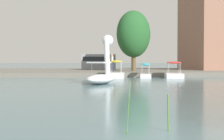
{
  "coord_description": "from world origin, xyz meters",
  "views": [
    {
      "loc": [
        -2.97,
        -6.13,
        1.52
      ],
      "look_at": [
        -1.53,
        18.78,
        0.82
      ],
      "focal_mm": 53.14,
      "sensor_mm": 36.0,
      "label": 1
    }
  ],
  "objects_px": {
    "parked_van": "(98,61)",
    "person_on_path": "(112,62)",
    "pedal_boat_yellow": "(116,73)",
    "pedal_boat_cyan": "(146,74)",
    "pedal_boat_red": "(174,73)",
    "swan_boat": "(102,71)",
    "tree_broadleaf_right": "(134,34)"
  },
  "relations": [
    {
      "from": "tree_broadleaf_right",
      "to": "parked_van",
      "type": "height_order",
      "value": "tree_broadleaf_right"
    },
    {
      "from": "swan_boat",
      "to": "pedal_boat_red",
      "type": "distance_m",
      "value": 9.45
    },
    {
      "from": "parked_van",
      "to": "tree_broadleaf_right",
      "type": "bearing_deg",
      "value": -58.07
    },
    {
      "from": "parked_van",
      "to": "swan_boat",
      "type": "bearing_deg",
      "value": -90.14
    },
    {
      "from": "parked_van",
      "to": "pedal_boat_red",
      "type": "bearing_deg",
      "value": -63.2
    },
    {
      "from": "parked_van",
      "to": "person_on_path",
      "type": "bearing_deg",
      "value": -81.46
    },
    {
      "from": "swan_boat",
      "to": "pedal_boat_cyan",
      "type": "bearing_deg",
      "value": 60.35
    },
    {
      "from": "pedal_boat_red",
      "to": "tree_broadleaf_right",
      "type": "bearing_deg",
      "value": 111.9
    },
    {
      "from": "pedal_boat_yellow",
      "to": "person_on_path",
      "type": "xyz_separation_m",
      "value": [
        -0.12,
        4.41,
        0.93
      ]
    },
    {
      "from": "swan_boat",
      "to": "pedal_boat_yellow",
      "type": "height_order",
      "value": "swan_boat"
    },
    {
      "from": "swan_boat",
      "to": "person_on_path",
      "type": "bearing_deg",
      "value": 83.55
    },
    {
      "from": "tree_broadleaf_right",
      "to": "person_on_path",
      "type": "relative_size",
      "value": 3.67
    },
    {
      "from": "pedal_boat_cyan",
      "to": "tree_broadleaf_right",
      "type": "bearing_deg",
      "value": 92.11
    },
    {
      "from": "pedal_boat_yellow",
      "to": "pedal_boat_cyan",
      "type": "bearing_deg",
      "value": 1.45
    },
    {
      "from": "pedal_boat_cyan",
      "to": "tree_broadleaf_right",
      "type": "height_order",
      "value": "tree_broadleaf_right"
    },
    {
      "from": "pedal_boat_red",
      "to": "tree_broadleaf_right",
      "type": "relative_size",
      "value": 0.39
    },
    {
      "from": "parked_van",
      "to": "pedal_boat_cyan",
      "type": "bearing_deg",
      "value": -72.55
    },
    {
      "from": "pedal_boat_yellow",
      "to": "pedal_boat_red",
      "type": "bearing_deg",
      "value": -1.29
    },
    {
      "from": "pedal_boat_red",
      "to": "parked_van",
      "type": "relative_size",
      "value": 0.59
    },
    {
      "from": "pedal_boat_cyan",
      "to": "parked_van",
      "type": "xyz_separation_m",
      "value": [
        -3.95,
        12.58,
        1.06
      ]
    },
    {
      "from": "swan_boat",
      "to": "tree_broadleaf_right",
      "type": "height_order",
      "value": "tree_broadleaf_right"
    },
    {
      "from": "swan_boat",
      "to": "parked_van",
      "type": "xyz_separation_m",
      "value": [
        0.05,
        19.62,
        0.6
      ]
    },
    {
      "from": "swan_boat",
      "to": "person_on_path",
      "type": "height_order",
      "value": "swan_boat"
    },
    {
      "from": "tree_broadleaf_right",
      "to": "parked_van",
      "type": "xyz_separation_m",
      "value": [
        -3.71,
        5.95,
        -2.93
      ]
    },
    {
      "from": "tree_broadleaf_right",
      "to": "parked_van",
      "type": "distance_m",
      "value": 7.6
    },
    {
      "from": "pedal_boat_cyan",
      "to": "person_on_path",
      "type": "relative_size",
      "value": 1.06
    },
    {
      "from": "pedal_boat_red",
      "to": "tree_broadleaf_right",
      "type": "height_order",
      "value": "tree_broadleaf_right"
    },
    {
      "from": "pedal_boat_cyan",
      "to": "pedal_boat_red",
      "type": "relative_size",
      "value": 0.75
    },
    {
      "from": "parked_van",
      "to": "pedal_boat_yellow",
      "type": "bearing_deg",
      "value": -83.86
    },
    {
      "from": "pedal_boat_cyan",
      "to": "pedal_boat_red",
      "type": "distance_m",
      "value": 2.5
    },
    {
      "from": "swan_boat",
      "to": "pedal_boat_cyan",
      "type": "relative_size",
      "value": 1.75
    },
    {
      "from": "person_on_path",
      "to": "pedal_boat_red",
      "type": "bearing_deg",
      "value": -40.95
    }
  ]
}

